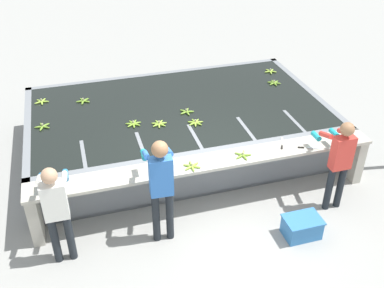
# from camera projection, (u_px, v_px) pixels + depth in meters

# --- Properties ---
(ground_plane) EXTENTS (80.00, 80.00, 0.00)m
(ground_plane) POSITION_uv_depth(u_px,v_px,m) (212.00, 213.00, 7.14)
(ground_plane) COLOR #999993
(ground_plane) RESTS_ON ground
(wash_tank) EXTENTS (5.48, 3.25, 0.87)m
(wash_tank) POSITION_uv_depth(u_px,v_px,m) (178.00, 127.00, 8.57)
(wash_tank) COLOR gray
(wash_tank) RESTS_ON ground
(work_ledge) EXTENTS (5.48, 0.45, 0.87)m
(work_ledge) POSITION_uv_depth(u_px,v_px,m) (209.00, 173.00, 6.98)
(work_ledge) COLOR #B7B2A3
(work_ledge) RESTS_ON ground
(worker_0) EXTENTS (0.41, 0.71, 1.56)m
(worker_0) POSITION_uv_depth(u_px,v_px,m) (56.00, 207.00, 5.88)
(worker_0) COLOR #1E2328
(worker_0) RESTS_ON ground
(worker_1) EXTENTS (0.43, 0.72, 1.70)m
(worker_1) POSITION_uv_depth(u_px,v_px,m) (161.00, 182.00, 6.16)
(worker_1) COLOR #1E2328
(worker_1) RESTS_ON ground
(worker_2) EXTENTS (0.40, 0.71, 1.57)m
(worker_2) POSITION_uv_depth(u_px,v_px,m) (339.00, 158.00, 6.81)
(worker_2) COLOR #1E2328
(worker_2) RESTS_ON ground
(banana_bunch_floating_0) EXTENTS (0.27, 0.28, 0.08)m
(banana_bunch_floating_0) POSITION_uv_depth(u_px,v_px,m) (83.00, 101.00, 8.49)
(banana_bunch_floating_0) COLOR #75A333
(banana_bunch_floating_0) RESTS_ON wash_tank
(banana_bunch_floating_1) EXTENTS (0.28, 0.28, 0.08)m
(banana_bunch_floating_1) POSITION_uv_depth(u_px,v_px,m) (133.00, 124.00, 7.77)
(banana_bunch_floating_1) COLOR #7FAD33
(banana_bunch_floating_1) RESTS_ON wash_tank
(banana_bunch_floating_2) EXTENTS (0.28, 0.28, 0.08)m
(banana_bunch_floating_2) POSITION_uv_depth(u_px,v_px,m) (195.00, 123.00, 7.80)
(banana_bunch_floating_2) COLOR #8CB738
(banana_bunch_floating_2) RESTS_ON wash_tank
(banana_bunch_floating_3) EXTENTS (0.27, 0.28, 0.08)m
(banana_bunch_floating_3) POSITION_uv_depth(u_px,v_px,m) (43.00, 126.00, 7.69)
(banana_bunch_floating_3) COLOR #75A333
(banana_bunch_floating_3) RESTS_ON wash_tank
(banana_bunch_floating_4) EXTENTS (0.28, 0.27, 0.08)m
(banana_bunch_floating_4) POSITION_uv_depth(u_px,v_px,m) (42.00, 102.00, 8.47)
(banana_bunch_floating_4) COLOR #9EC642
(banana_bunch_floating_4) RESTS_ON wash_tank
(banana_bunch_floating_5) EXTENTS (0.28, 0.28, 0.08)m
(banana_bunch_floating_5) POSITION_uv_depth(u_px,v_px,m) (159.00, 124.00, 7.77)
(banana_bunch_floating_5) COLOR #93BC3D
(banana_bunch_floating_5) RESTS_ON wash_tank
(banana_bunch_floating_6) EXTENTS (0.27, 0.28, 0.08)m
(banana_bunch_floating_6) POSITION_uv_depth(u_px,v_px,m) (270.00, 71.00, 9.65)
(banana_bunch_floating_6) COLOR #9EC642
(banana_bunch_floating_6) RESTS_ON wash_tank
(banana_bunch_floating_7) EXTENTS (0.26, 0.28, 0.08)m
(banana_bunch_floating_7) POSITION_uv_depth(u_px,v_px,m) (274.00, 83.00, 9.17)
(banana_bunch_floating_7) COLOR #75A333
(banana_bunch_floating_7) RESTS_ON wash_tank
(banana_bunch_floating_8) EXTENTS (0.28, 0.27, 0.08)m
(banana_bunch_floating_8) POSITION_uv_depth(u_px,v_px,m) (186.00, 112.00, 8.13)
(banana_bunch_floating_8) COLOR #75A333
(banana_bunch_floating_8) RESTS_ON wash_tank
(banana_bunch_ledge_0) EXTENTS (0.26, 0.28, 0.08)m
(banana_bunch_ledge_0) POSITION_uv_depth(u_px,v_px,m) (192.00, 166.00, 6.71)
(banana_bunch_ledge_0) COLOR #93BC3D
(banana_bunch_ledge_0) RESTS_ON work_ledge
(banana_bunch_ledge_1) EXTENTS (0.28, 0.27, 0.08)m
(banana_bunch_ledge_1) POSITION_uv_depth(u_px,v_px,m) (243.00, 155.00, 6.95)
(banana_bunch_ledge_1) COLOR #75A333
(banana_bunch_ledge_1) RESTS_ON work_ledge
(knife_0) EXTENTS (0.18, 0.33, 0.02)m
(knife_0) POSITION_uv_depth(u_px,v_px,m) (282.00, 145.00, 7.21)
(knife_0) COLOR silver
(knife_0) RESTS_ON work_ledge
(knife_1) EXTENTS (0.34, 0.15, 0.02)m
(knife_1) POSITION_uv_depth(u_px,v_px,m) (305.00, 148.00, 7.15)
(knife_1) COLOR silver
(knife_1) RESTS_ON work_ledge
(crate) EXTENTS (0.55, 0.39, 0.32)m
(crate) POSITION_uv_depth(u_px,v_px,m) (302.00, 227.00, 6.65)
(crate) COLOR #3375B7
(crate) RESTS_ON ground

